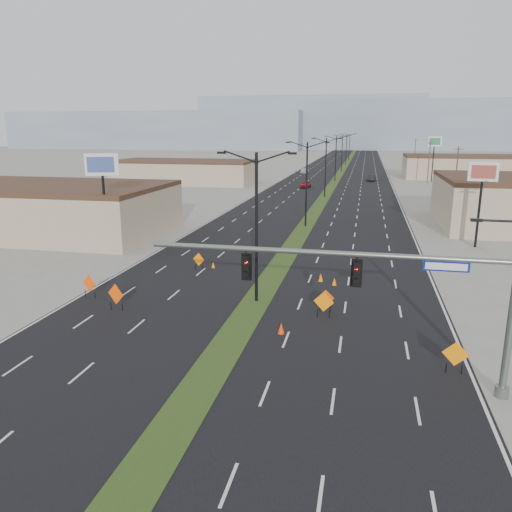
% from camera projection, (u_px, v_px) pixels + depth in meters
% --- Properties ---
extents(ground, '(600.00, 600.00, 0.00)m').
position_uv_depth(ground, '(200.00, 387.00, 22.76)').
color(ground, gray).
rests_on(ground, ground).
extents(road_surface, '(25.00, 400.00, 0.02)m').
position_uv_depth(road_surface, '(336.00, 180.00, 117.44)').
color(road_surface, black).
rests_on(road_surface, ground).
extents(median_strip, '(2.00, 400.00, 0.04)m').
position_uv_depth(median_strip, '(336.00, 180.00, 117.44)').
color(median_strip, '#284418').
rests_on(median_strip, ground).
extents(building_sw_far, '(30.00, 14.00, 4.50)m').
position_uv_depth(building_sw_far, '(185.00, 173.00, 109.33)').
color(building_sw_far, tan).
rests_on(building_sw_far, ground).
extents(building_se_far, '(44.00, 16.00, 5.00)m').
position_uv_depth(building_se_far, '(500.00, 168.00, 118.42)').
color(building_se_far, tan).
rests_on(building_se_far, ground).
extents(mesa_west, '(180.00, 50.00, 22.00)m').
position_uv_depth(mesa_west, '(160.00, 130.00, 310.07)').
color(mesa_west, gray).
rests_on(mesa_west, ground).
extents(mesa_center, '(220.00, 50.00, 28.00)m').
position_uv_depth(mesa_center, '(426.00, 125.00, 295.08)').
color(mesa_center, gray).
rests_on(mesa_center, ground).
extents(mesa_backdrop, '(140.00, 50.00, 32.00)m').
position_uv_depth(mesa_backdrop, '(312.00, 123.00, 328.05)').
color(mesa_backdrop, gray).
rests_on(mesa_backdrop, ground).
extents(signal_mast, '(16.30, 0.60, 8.00)m').
position_uv_depth(signal_mast, '(399.00, 286.00, 21.70)').
color(signal_mast, slate).
rests_on(signal_mast, ground).
extents(streetlight_0, '(5.15, 0.24, 10.02)m').
position_uv_depth(streetlight_0, '(256.00, 223.00, 32.79)').
color(streetlight_0, black).
rests_on(streetlight_0, ground).
extents(streetlight_1, '(5.15, 0.24, 10.02)m').
position_uv_depth(streetlight_1, '(307.00, 181.00, 59.30)').
color(streetlight_1, black).
rests_on(streetlight_1, ground).
extents(streetlight_2, '(5.15, 0.24, 10.02)m').
position_uv_depth(streetlight_2, '(326.00, 165.00, 85.81)').
color(streetlight_2, black).
rests_on(streetlight_2, ground).
extents(streetlight_3, '(5.15, 0.24, 10.02)m').
position_uv_depth(streetlight_3, '(336.00, 157.00, 112.33)').
color(streetlight_3, black).
rests_on(streetlight_3, ground).
extents(streetlight_4, '(5.15, 0.24, 10.02)m').
position_uv_depth(streetlight_4, '(342.00, 152.00, 138.84)').
color(streetlight_4, black).
rests_on(streetlight_4, ground).
extents(streetlight_5, '(5.15, 0.24, 10.02)m').
position_uv_depth(streetlight_5, '(346.00, 148.00, 165.35)').
color(streetlight_5, black).
rests_on(streetlight_5, ground).
extents(streetlight_6, '(5.15, 0.24, 10.02)m').
position_uv_depth(streetlight_6, '(349.00, 146.00, 191.86)').
color(streetlight_6, black).
rests_on(streetlight_6, ground).
extents(utility_pole_1, '(1.60, 0.20, 9.00)m').
position_uv_depth(utility_pole_1, '(456.00, 176.00, 74.27)').
color(utility_pole_1, '#4C3823').
rests_on(utility_pole_1, ground).
extents(utility_pole_2, '(1.60, 0.20, 9.00)m').
position_uv_depth(utility_pole_2, '(429.00, 162.00, 107.41)').
color(utility_pole_2, '#4C3823').
rests_on(utility_pole_2, ground).
extents(utility_pole_3, '(1.60, 0.20, 9.00)m').
position_uv_depth(utility_pole_3, '(415.00, 154.00, 140.55)').
color(utility_pole_3, '#4C3823').
rests_on(utility_pole_3, ground).
extents(car_left, '(2.07, 4.06, 1.32)m').
position_uv_depth(car_left, '(306.00, 184.00, 100.74)').
color(car_left, maroon).
rests_on(car_left, ground).
extents(car_mid, '(1.91, 4.38, 1.40)m').
position_uv_depth(car_mid, '(371.00, 178.00, 114.07)').
color(car_mid, black).
rests_on(car_mid, ground).
extents(car_far, '(2.01, 4.83, 1.40)m').
position_uv_depth(car_far, '(305.00, 171.00, 134.58)').
color(car_far, silver).
rests_on(car_far, ground).
extents(construction_sign_0, '(1.21, 0.46, 1.68)m').
position_uv_depth(construction_sign_0, '(89.00, 284.00, 34.59)').
color(construction_sign_0, '#FF4105').
rests_on(construction_sign_0, ground).
extents(construction_sign_1, '(1.29, 0.50, 1.81)m').
position_uv_depth(construction_sign_1, '(116.00, 295.00, 32.06)').
color(construction_sign_1, '#F24D05').
rests_on(construction_sign_1, ground).
extents(construction_sign_2, '(1.06, 0.35, 1.45)m').
position_uv_depth(construction_sign_2, '(199.00, 260.00, 41.51)').
color(construction_sign_2, orange).
rests_on(construction_sign_2, ground).
extents(construction_sign_3, '(1.27, 0.25, 1.70)m').
position_uv_depth(construction_sign_3, '(324.00, 303.00, 30.84)').
color(construction_sign_3, orange).
rests_on(construction_sign_3, ground).
extents(construction_sign_4, '(1.11, 0.24, 1.49)m').
position_uv_depth(construction_sign_4, '(326.00, 299.00, 31.87)').
color(construction_sign_4, '#E94204').
rests_on(construction_sign_4, ground).
extents(construction_sign_5, '(1.22, 0.24, 1.64)m').
position_uv_depth(construction_sign_5, '(455.00, 355.00, 23.75)').
color(construction_sign_5, orange).
rests_on(construction_sign_5, ground).
extents(cone_0, '(0.52, 0.52, 0.65)m').
position_uv_depth(cone_0, '(281.00, 329.00, 28.57)').
color(cone_0, '#FA3505').
rests_on(cone_0, ground).
extents(cone_1, '(0.43, 0.43, 0.59)m').
position_uv_depth(cone_1, '(334.00, 282.00, 37.50)').
color(cone_1, orange).
rests_on(cone_1, ground).
extents(cone_2, '(0.41, 0.41, 0.63)m').
position_uv_depth(cone_2, '(321.00, 278.00, 38.45)').
color(cone_2, orange).
rests_on(cone_2, ground).
extents(cone_3, '(0.35, 0.35, 0.53)m').
position_uv_depth(cone_3, '(213.00, 265.00, 42.26)').
color(cone_3, orange).
rests_on(cone_3, ground).
extents(pole_sign_west, '(2.89, 1.59, 9.27)m').
position_uv_depth(pole_sign_west, '(102.00, 172.00, 46.34)').
color(pole_sign_west, black).
rests_on(pole_sign_west, ground).
extents(pole_sign_east_near, '(2.75, 0.68, 8.37)m').
position_uv_depth(pole_sign_east_near, '(482.00, 179.00, 48.22)').
color(pole_sign_east_near, black).
rests_on(pole_sign_east_near, ground).
extents(pole_sign_east_far, '(3.20, 1.35, 9.98)m').
position_uv_depth(pole_sign_east_far, '(434.00, 145.00, 110.58)').
color(pole_sign_east_far, black).
rests_on(pole_sign_east_far, ground).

